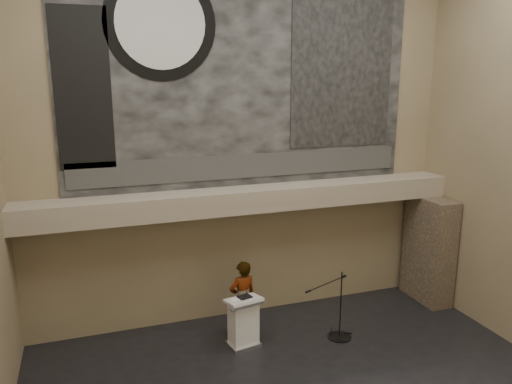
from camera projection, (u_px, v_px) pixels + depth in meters
name	position (u px, v px, depth m)	size (l,w,h in m)	color
wall_back	(244.00, 139.00, 11.33)	(10.00, 0.02, 8.50)	#7F6F50
soffit	(250.00, 199.00, 11.26)	(10.00, 0.80, 0.50)	gray
sprinkler_left	(181.00, 218.00, 10.77)	(0.04, 0.04, 0.06)	#B2893D
sprinkler_right	(326.00, 204.00, 11.88)	(0.04, 0.04, 0.06)	#B2893D
banner	(245.00, 74.00, 10.97)	(8.00, 0.05, 5.00)	black
banner_text_strip	(246.00, 166.00, 11.40)	(7.76, 0.02, 0.55)	#2F2F2F
banner_clock_rim	(161.00, 23.00, 10.12)	(2.30, 2.30, 0.02)	black
banner_clock_face	(161.00, 23.00, 10.11)	(1.84, 1.84, 0.02)	silver
banner_building_print	(342.00, 70.00, 11.67)	(2.60, 0.02, 3.60)	black
banner_brick_print	(83.00, 89.00, 9.91)	(1.10, 0.02, 3.20)	black
stone_pier	(429.00, 249.00, 12.70)	(0.60, 1.40, 2.70)	#433629
lectern	(243.00, 322.00, 10.61)	(0.81, 0.64, 1.14)	silver
binder	(245.00, 297.00, 10.51)	(0.27, 0.22, 0.04)	black
papers	(237.00, 300.00, 10.40)	(0.20, 0.27, 0.01)	white
speaker_person	(243.00, 299.00, 10.99)	(0.63, 0.42, 1.74)	silver
mic_stand	(339.00, 329.00, 11.00)	(1.31, 0.71, 1.55)	black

